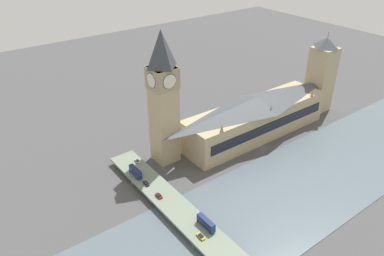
{
  "coord_description": "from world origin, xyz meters",
  "views": [
    {
      "loc": [
        -130.68,
        152.86,
        126.32
      ],
      "look_at": [
        20.29,
        40.22,
        19.26
      ],
      "focal_mm": 35.0,
      "sensor_mm": 36.0,
      "label": 1
    }
  ],
  "objects_px": {
    "road_bridge": "(204,235)",
    "car_southbound_mid": "(137,161)",
    "victoria_tower": "(321,75)",
    "double_decker_bus_lead": "(135,172)",
    "car_southbound_lead": "(201,236)",
    "car_northbound_lead": "(159,196)",
    "car_northbound_tail": "(146,183)",
    "double_decker_bus_mid": "(206,223)",
    "parliament_hall": "(256,116)",
    "clock_tower": "(163,96)"
  },
  "relations": [
    {
      "from": "road_bridge",
      "to": "car_southbound_mid",
      "type": "distance_m",
      "value": 66.39
    },
    {
      "from": "victoria_tower",
      "to": "road_bridge",
      "type": "height_order",
      "value": "victoria_tower"
    },
    {
      "from": "double_decker_bus_lead",
      "to": "car_southbound_lead",
      "type": "bearing_deg",
      "value": -179.3
    },
    {
      "from": "car_northbound_lead",
      "to": "car_northbound_tail",
      "type": "height_order",
      "value": "car_northbound_lead"
    },
    {
      "from": "car_northbound_lead",
      "to": "car_northbound_tail",
      "type": "bearing_deg",
      "value": -0.02
    },
    {
      "from": "double_decker_bus_mid",
      "to": "car_southbound_lead",
      "type": "height_order",
      "value": "double_decker_bus_mid"
    },
    {
      "from": "car_northbound_tail",
      "to": "car_southbound_mid",
      "type": "xyz_separation_m",
      "value": [
        20.69,
        -6.44,
        -0.05
      ]
    },
    {
      "from": "car_northbound_lead",
      "to": "car_southbound_lead",
      "type": "xyz_separation_m",
      "value": [
        -33.9,
        -0.1,
        -0.07
      ]
    },
    {
      "from": "victoria_tower",
      "to": "car_northbound_lead",
      "type": "height_order",
      "value": "victoria_tower"
    },
    {
      "from": "road_bridge",
      "to": "double_decker_bus_mid",
      "type": "bearing_deg",
      "value": -47.09
    },
    {
      "from": "victoria_tower",
      "to": "double_decker_bus_mid",
      "type": "xyz_separation_m",
      "value": [
        -50.3,
        145.22,
        -20.4
      ]
    },
    {
      "from": "victoria_tower",
      "to": "car_northbound_tail",
      "type": "relative_size",
      "value": 13.09
    },
    {
      "from": "parliament_hall",
      "to": "clock_tower",
      "type": "bearing_deg",
      "value": 79.62
    },
    {
      "from": "clock_tower",
      "to": "double_decker_bus_mid",
      "type": "distance_m",
      "value": 73.11
    },
    {
      "from": "parliament_hall",
      "to": "double_decker_bus_mid",
      "type": "bearing_deg",
      "value": 121.7
    },
    {
      "from": "car_southbound_lead",
      "to": "car_southbound_mid",
      "type": "distance_m",
      "value": 67.27
    },
    {
      "from": "car_southbound_mid",
      "to": "car_northbound_lead",
      "type": "bearing_deg",
      "value": 168.97
    },
    {
      "from": "double_decker_bus_mid",
      "to": "car_northbound_lead",
      "type": "relative_size",
      "value": 2.34
    },
    {
      "from": "clock_tower",
      "to": "car_northbound_lead",
      "type": "relative_size",
      "value": 16.96
    },
    {
      "from": "double_decker_bus_mid",
      "to": "car_southbound_mid",
      "type": "relative_size",
      "value": 2.49
    },
    {
      "from": "car_northbound_lead",
      "to": "car_southbound_mid",
      "type": "bearing_deg",
      "value": -11.03
    },
    {
      "from": "double_decker_bus_lead",
      "to": "car_southbound_mid",
      "type": "xyz_separation_m",
      "value": [
        10.76,
        -7.04,
        -1.98
      ]
    },
    {
      "from": "road_bridge",
      "to": "car_northbound_tail",
      "type": "xyz_separation_m",
      "value": [
        45.57,
        2.8,
        1.54
      ]
    },
    {
      "from": "double_decker_bus_lead",
      "to": "car_northbound_tail",
      "type": "relative_size",
      "value": 2.32
    },
    {
      "from": "clock_tower",
      "to": "double_decker_bus_mid",
      "type": "xyz_separation_m",
      "value": [
        -61.73,
        18.66,
        -34.44
      ]
    },
    {
      "from": "car_northbound_lead",
      "to": "victoria_tower",
      "type": "bearing_deg",
      "value": -82.48
    },
    {
      "from": "clock_tower",
      "to": "victoria_tower",
      "type": "distance_m",
      "value": 127.85
    },
    {
      "from": "victoria_tower",
      "to": "road_bridge",
      "type": "xyz_separation_m",
      "value": [
        -53.15,
        148.28,
        -23.79
      ]
    },
    {
      "from": "clock_tower",
      "to": "double_decker_bus_lead",
      "type": "xyz_separation_m",
      "value": [
        -9.07,
        25.11,
        -34.37
      ]
    },
    {
      "from": "clock_tower",
      "to": "car_northbound_tail",
      "type": "bearing_deg",
      "value": 127.77
    },
    {
      "from": "double_decker_bus_mid",
      "to": "car_northbound_tail",
      "type": "xyz_separation_m",
      "value": [
        42.73,
        5.86,
        -1.85
      ]
    },
    {
      "from": "road_bridge",
      "to": "double_decker_bus_lead",
      "type": "height_order",
      "value": "double_decker_bus_lead"
    },
    {
      "from": "car_northbound_lead",
      "to": "double_decker_bus_lead",
      "type": "bearing_deg",
      "value": 1.51
    },
    {
      "from": "double_decker_bus_mid",
      "to": "parliament_hall",
      "type": "bearing_deg",
      "value": -58.3
    },
    {
      "from": "car_northbound_tail",
      "to": "car_northbound_lead",
      "type": "bearing_deg",
      "value": 179.98
    },
    {
      "from": "car_southbound_lead",
      "to": "road_bridge",
      "type": "bearing_deg",
      "value": -75.43
    },
    {
      "from": "victoria_tower",
      "to": "car_northbound_lead",
      "type": "relative_size",
      "value": 12.71
    },
    {
      "from": "double_decker_bus_lead",
      "to": "car_southbound_mid",
      "type": "height_order",
      "value": "double_decker_bus_lead"
    },
    {
      "from": "road_bridge",
      "to": "car_southbound_lead",
      "type": "xyz_separation_m",
      "value": [
        -0.7,
        2.7,
        1.48
      ]
    },
    {
      "from": "clock_tower",
      "to": "car_southbound_lead",
      "type": "distance_m",
      "value": 78.61
    },
    {
      "from": "parliament_hall",
      "to": "car_northbound_lead",
      "type": "bearing_deg",
      "value": 102.85
    },
    {
      "from": "clock_tower",
      "to": "car_northbound_lead",
      "type": "xyz_separation_m",
      "value": [
        -31.37,
        24.53,
        -36.28
      ]
    },
    {
      "from": "double_decker_bus_mid",
      "to": "car_northbound_tail",
      "type": "bearing_deg",
      "value": 7.81
    },
    {
      "from": "victoria_tower",
      "to": "double_decker_bus_mid",
      "type": "distance_m",
      "value": 155.03
    },
    {
      "from": "road_bridge",
      "to": "car_northbound_lead",
      "type": "height_order",
      "value": "car_northbound_lead"
    },
    {
      "from": "car_northbound_lead",
      "to": "car_southbound_mid",
      "type": "xyz_separation_m",
      "value": [
        33.07,
        -6.45,
        -0.07
      ]
    },
    {
      "from": "road_bridge",
      "to": "double_decker_bus_lead",
      "type": "relative_size",
      "value": 15.33
    },
    {
      "from": "car_northbound_lead",
      "to": "road_bridge",
      "type": "bearing_deg",
      "value": -175.17
    },
    {
      "from": "clock_tower",
      "to": "victoria_tower",
      "type": "height_order",
      "value": "clock_tower"
    },
    {
      "from": "car_southbound_mid",
      "to": "road_bridge",
      "type": "bearing_deg",
      "value": 176.85
    }
  ]
}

